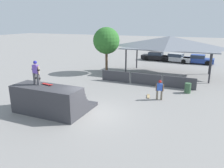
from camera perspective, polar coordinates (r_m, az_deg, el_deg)
The scene contains 13 objects.
ground_plane at distance 14.38m, azimuth -5.24°, elevation -7.77°, with size 160.00×160.00×0.00m, color gray.
quarter_pipe_ramp at distance 14.92m, azimuth -15.75°, elevation -4.15°, with size 4.61×3.47×1.83m.
skater_on_deck at distance 14.80m, azimuth -19.27°, elevation 3.23°, with size 0.67×0.24×1.57m.
skateboard_on_deck at distance 14.67m, azimuth -16.50°, elevation -0.04°, with size 0.87×0.36×0.09m.
bystander_walking at distance 16.93m, azimuth 12.35°, elevation -1.11°, with size 0.61×0.24×1.54m.
skateboard_on_ground at distance 17.66m, azimuth 9.47°, elevation -3.13°, with size 0.40×0.86×0.09m.
barrier_fence at distance 20.88m, azimuth 8.80°, elevation 1.22°, with size 9.06×0.12×1.05m.
pavilion_shelter at distance 25.00m, azimuth 14.86°, elevation 10.38°, with size 10.10×4.91×4.27m.
tree_beside_pavilion at distance 25.12m, azimuth -1.48°, elevation 11.22°, with size 3.01×3.01×5.22m.
trash_bin at distance 19.32m, azimuth 19.17°, elevation -1.01°, with size 0.52×0.52×0.85m, color #385B3D.
parked_car_black at distance 34.63m, azimuth 11.46°, elevation 7.06°, with size 4.59×1.98×1.27m.
parked_car_silver at distance 33.88m, azimuth 16.44°, elevation 6.54°, with size 4.57×2.51×1.27m.
parked_car_blue at distance 33.58m, azimuth 21.60°, elevation 5.99°, with size 4.21×1.90×1.27m.
Camera 1 is at (6.35, -11.54, 5.77)m, focal length 35.00 mm.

